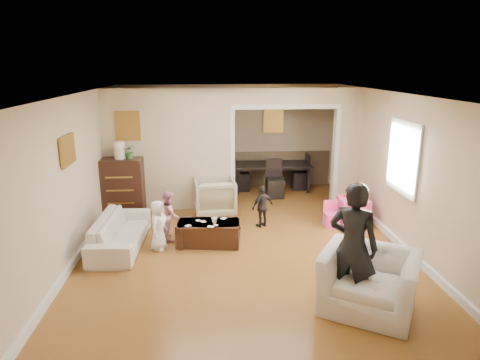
{
  "coord_description": "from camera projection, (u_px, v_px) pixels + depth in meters",
  "views": [
    {
      "loc": [
        -0.59,
        -7.15,
        3.05
      ],
      "look_at": [
        0.0,
        0.2,
        1.05
      ],
      "focal_mm": 31.68,
      "sensor_mm": 36.0,
      "label": 1
    }
  ],
  "objects": [
    {
      "name": "cyan_cup",
      "position": [
        350.0,
        197.0,
        8.22
      ],
      "size": [
        0.08,
        0.08,
        0.08
      ],
      "primitive_type": "cylinder",
      "color": "#24B6A9",
      "rests_on": "play_table"
    },
    {
      "name": "dresser",
      "position": [
        122.0,
        187.0,
        8.81
      ],
      "size": [
        0.88,
        0.49,
        1.21
      ],
      "primitive_type": "cube",
      "color": "black",
      "rests_on": "ground"
    },
    {
      "name": "potted_plant",
      "position": [
        130.0,
        152.0,
        8.63
      ],
      "size": [
        0.26,
        0.23,
        0.29
      ],
      "primitive_type": "imported",
      "color": "#3F7132",
      "rests_on": "dresser"
    },
    {
      "name": "cereal_box",
      "position": [
        359.0,
        190.0,
        8.35
      ],
      "size": [
        0.2,
        0.08,
        0.3
      ],
      "primitive_type": "cube",
      "rotation": [
        0.0,
        0.0,
        -0.04
      ],
      "color": "#FFF11A",
      "rests_on": "play_table"
    },
    {
      "name": "framed_art_alcove",
      "position": [
        273.0,
        121.0,
        10.67
      ],
      "size": [
        0.45,
        0.03,
        0.55
      ],
      "primitive_type": "cube",
      "color": "brown"
    },
    {
      "name": "coffee_table",
      "position": [
        209.0,
        233.0,
        7.44
      ],
      "size": [
        1.15,
        0.69,
        0.41
      ],
      "primitive_type": "cube",
      "rotation": [
        0.0,
        0.0,
        -0.14
      ],
      "color": "#3C2113",
      "rests_on": "ground"
    },
    {
      "name": "partition_header",
      "position": [
        286.0,
        96.0,
        8.9
      ],
      "size": [
        2.22,
        0.18,
        0.35
      ],
      "primitive_type": "cube",
      "color": "#CAB393",
      "rests_on": "partition_right"
    },
    {
      "name": "child_toddler",
      "position": [
        263.0,
        206.0,
        8.18
      ],
      "size": [
        0.52,
        0.43,
        0.83
      ],
      "primitive_type": "imported",
      "rotation": [
        0.0,
        0.0,
        -2.59
      ],
      "color": "black",
      "rests_on": "ground"
    },
    {
      "name": "armchair_back",
      "position": [
        215.0,
        197.0,
        8.86
      ],
      "size": [
        0.9,
        0.92,
        0.78
      ],
      "primitive_type": "imported",
      "rotation": [
        0.0,
        0.0,
        3.23
      ],
      "color": "tan",
      "rests_on": "ground"
    },
    {
      "name": "toy_block",
      "position": [
        346.0,
        196.0,
        8.39
      ],
      "size": [
        0.09,
        0.08,
        0.05
      ],
      "primitive_type": "cube",
      "rotation": [
        0.0,
        0.0,
        0.31
      ],
      "color": "red",
      "rests_on": "play_table"
    },
    {
      "name": "coffee_cup",
      "position": [
        214.0,
        220.0,
        7.33
      ],
      "size": [
        0.12,
        0.12,
        0.1
      ],
      "primitive_type": "imported",
      "rotation": [
        0.0,
        0.0,
        -0.14
      ],
      "color": "white",
      "rests_on": "coffee_table"
    },
    {
      "name": "window_pane",
      "position": [
        404.0,
        157.0,
        7.14
      ],
      "size": [
        0.03,
        0.95,
        1.1
      ],
      "primitive_type": "cube",
      "color": "white",
      "rests_on": "ground"
    },
    {
      "name": "armchair_front",
      "position": [
        369.0,
        281.0,
        5.42
      ],
      "size": [
        1.53,
        1.49,
        0.76
      ],
      "primitive_type": "imported",
      "rotation": [
        0.0,
        0.0,
        -0.55
      ],
      "color": "beige",
      "rests_on": "ground"
    },
    {
      "name": "child_kneel_b",
      "position": [
        169.0,
        215.0,
        7.61
      ],
      "size": [
        0.42,
        0.5,
        0.9
      ],
      "primitive_type": "imported",
      "rotation": [
        0.0,
        0.0,
        1.78
      ],
      "color": "pink",
      "rests_on": "ground"
    },
    {
      "name": "table_lamp",
      "position": [
        120.0,
        150.0,
        8.6
      ],
      "size": [
        0.22,
        0.22,
        0.36
      ],
      "primitive_type": "cylinder",
      "color": "#F6E8C9",
      "rests_on": "dresser"
    },
    {
      "name": "play_bowl",
      "position": [
        359.0,
        199.0,
        8.17
      ],
      "size": [
        0.25,
        0.25,
        0.06
      ],
      "primitive_type": "imported",
      "rotation": [
        0.0,
        0.0,
        -0.04
      ],
      "color": "white",
      "rests_on": "play_table"
    },
    {
      "name": "child_kneel_a",
      "position": [
        158.0,
        225.0,
        7.17
      ],
      "size": [
        0.39,
        0.49,
        0.86
      ],
      "primitive_type": "imported",
      "rotation": [
        0.0,
        0.0,
        1.25
      ],
      "color": "white",
      "rests_on": "ground"
    },
    {
      "name": "adult_person",
      "position": [
        353.0,
        247.0,
        5.32
      ],
      "size": [
        0.74,
        0.68,
        1.7
      ],
      "primitive_type": "imported",
      "rotation": [
        0.0,
        0.0,
        2.55
      ],
      "color": "black",
      "rests_on": "ground"
    },
    {
      "name": "sofa",
      "position": [
        120.0,
        232.0,
        7.29
      ],
      "size": [
        0.81,
        1.9,
        0.55
      ],
      "primitive_type": "imported",
      "rotation": [
        0.0,
        0.0,
        1.53
      ],
      "color": "beige",
      "rests_on": "ground"
    },
    {
      "name": "craft_papers",
      "position": [
        206.0,
        223.0,
        7.34
      ],
      "size": [
        0.75,
        0.5,
        0.0
      ],
      "color": "white",
      "rests_on": "coffee_table"
    },
    {
      "name": "play_table",
      "position": [
        353.0,
        211.0,
        8.36
      ],
      "size": [
        0.57,
        0.57,
        0.53
      ],
      "primitive_type": "cube",
      "rotation": [
        0.0,
        0.0,
        -0.04
      ],
      "color": "#E23B84",
      "rests_on": "ground"
    },
    {
      "name": "partition_right",
      "position": [
        346.0,
        148.0,
        9.3
      ],
      "size": [
        0.55,
        0.18,
        2.6
      ],
      "primitive_type": "cube",
      "color": "#CAB393",
      "rests_on": "ground"
    },
    {
      "name": "dining_table",
      "position": [
        271.0,
        176.0,
        10.68
      ],
      "size": [
        1.93,
        1.08,
        0.68
      ],
      "primitive_type": "imported",
      "rotation": [
        0.0,
        0.0,
        0.0
      ],
      "color": "black",
      "rests_on": "ground"
    },
    {
      "name": "floor",
      "position": [
        241.0,
        238.0,
        7.72
      ],
      "size": [
        7.0,
        7.0,
        0.0
      ],
      "primitive_type": "plane",
      "color": "olive",
      "rests_on": "ground"
    },
    {
      "name": "partition_left",
      "position": [
        170.0,
        150.0,
        9.0
      ],
      "size": [
        2.75,
        0.18,
        2.6
      ],
      "primitive_type": "cube",
      "color": "#CAB393",
      "rests_on": "ground"
    },
    {
      "name": "framed_art_sofa_wall",
      "position": [
        68.0,
        150.0,
        6.46
      ],
      "size": [
        0.03,
        0.55,
        0.4
      ],
      "primitive_type": "cube",
      "color": "brown"
    },
    {
      "name": "framed_art_partition",
      "position": [
        128.0,
        126.0,
        8.7
      ],
      "size": [
        0.45,
        0.03,
        0.55
      ],
      "primitive_type": "cube",
      "color": "brown",
      "rests_on": "partition_left"
    }
  ]
}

